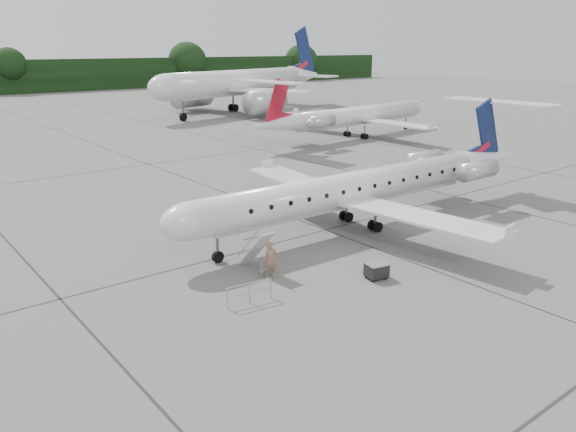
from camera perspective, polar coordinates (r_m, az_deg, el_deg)
ground at (r=34.90m, az=12.76°, el=-2.29°), size 320.00×320.00×0.00m
main_regional_jet at (r=35.16m, az=6.35°, el=4.40°), size 28.95×21.05×7.35m
airstair at (r=29.05m, az=-3.22°, el=-3.41°), size 0.88×2.20×2.30m
passenger at (r=28.17m, az=-1.79°, el=-4.51°), size 0.81×0.68×1.89m
safety_railing at (r=25.64m, az=-3.94°, el=-7.87°), size 2.19×0.37×1.00m
baggage_cart at (r=28.59m, az=8.98°, el=-5.46°), size 1.18×1.03×0.89m
bg_narrowbody at (r=98.35m, az=-5.29°, el=14.56°), size 47.20×39.44×14.59m
bg_regional_right at (r=72.93m, az=7.53°, el=11.00°), size 31.74×24.37×7.77m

